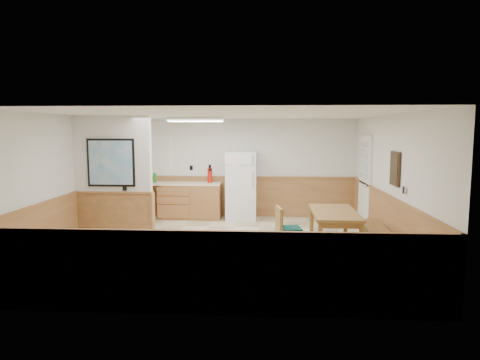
# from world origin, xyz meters

# --- Properties ---
(ground) EXTENTS (6.00, 6.00, 0.00)m
(ground) POSITION_xyz_m (0.00, 0.00, 0.00)
(ground) COLOR beige
(ground) RESTS_ON ground
(ceiling) EXTENTS (6.00, 6.00, 0.02)m
(ceiling) POSITION_xyz_m (0.00, 0.00, 2.50)
(ceiling) COLOR white
(ceiling) RESTS_ON back_wall
(back_wall) EXTENTS (6.00, 0.02, 2.50)m
(back_wall) POSITION_xyz_m (0.00, 3.00, 1.25)
(back_wall) COLOR white
(back_wall) RESTS_ON ground
(right_wall) EXTENTS (0.02, 6.00, 2.50)m
(right_wall) POSITION_xyz_m (3.00, 0.00, 1.25)
(right_wall) COLOR white
(right_wall) RESTS_ON ground
(left_wall) EXTENTS (0.02, 6.00, 2.50)m
(left_wall) POSITION_xyz_m (-3.00, 0.00, 1.25)
(left_wall) COLOR white
(left_wall) RESTS_ON ground
(wainscot_back) EXTENTS (6.00, 0.04, 1.00)m
(wainscot_back) POSITION_xyz_m (0.00, 2.98, 0.50)
(wainscot_back) COLOR #AC7A45
(wainscot_back) RESTS_ON ground
(wainscot_right) EXTENTS (0.04, 6.00, 1.00)m
(wainscot_right) POSITION_xyz_m (2.98, 0.00, 0.50)
(wainscot_right) COLOR #AC7A45
(wainscot_right) RESTS_ON ground
(wainscot_left) EXTENTS (0.04, 6.00, 1.00)m
(wainscot_left) POSITION_xyz_m (-2.98, 0.00, 0.50)
(wainscot_left) COLOR #AC7A45
(wainscot_left) RESTS_ON ground
(partition_wall) EXTENTS (1.50, 0.20, 2.50)m
(partition_wall) POSITION_xyz_m (-2.25, 0.19, 1.23)
(partition_wall) COLOR white
(partition_wall) RESTS_ON ground
(kitchen_counter) EXTENTS (2.20, 0.61, 1.00)m
(kitchen_counter) POSITION_xyz_m (-1.21, 2.68, 0.46)
(kitchen_counter) COLOR #9C6237
(kitchen_counter) RESTS_ON ground
(exterior_door) EXTENTS (0.07, 1.02, 2.15)m
(exterior_door) POSITION_xyz_m (2.96, 1.90, 1.05)
(exterior_door) COLOR white
(exterior_door) RESTS_ON ground
(kitchen_window) EXTENTS (0.80, 0.04, 1.00)m
(kitchen_window) POSITION_xyz_m (-2.10, 2.98, 1.55)
(kitchen_window) COLOR white
(kitchen_window) RESTS_ON back_wall
(wall_painting) EXTENTS (0.04, 0.50, 0.60)m
(wall_painting) POSITION_xyz_m (2.97, -0.30, 1.55)
(wall_painting) COLOR #342314
(wall_painting) RESTS_ON right_wall
(fluorescent_fixture) EXTENTS (1.20, 0.30, 0.09)m
(fluorescent_fixture) POSITION_xyz_m (-0.80, 1.30, 2.45)
(fluorescent_fixture) COLOR white
(fluorescent_fixture) RESTS_ON ceiling
(refrigerator) EXTENTS (0.75, 0.72, 1.69)m
(refrigerator) POSITION_xyz_m (0.12, 2.63, 0.85)
(refrigerator) COLOR white
(refrigerator) RESTS_ON ground
(dining_table) EXTENTS (0.82, 1.60, 0.75)m
(dining_table) POSITION_xyz_m (1.97, -0.15, 0.65)
(dining_table) COLOR olive
(dining_table) RESTS_ON ground
(dining_bench) EXTENTS (0.52, 1.75, 0.45)m
(dining_bench) POSITION_xyz_m (2.73, -0.16, 0.35)
(dining_bench) COLOR olive
(dining_bench) RESTS_ON ground
(dining_chair) EXTENTS (0.67, 0.50, 0.85)m
(dining_chair) POSITION_xyz_m (1.05, -0.32, 0.49)
(dining_chair) COLOR olive
(dining_chair) RESTS_ON ground
(fire_extinguisher) EXTENTS (0.14, 0.14, 0.46)m
(fire_extinguisher) POSITION_xyz_m (-0.68, 2.68, 1.10)
(fire_extinguisher) COLOR red
(fire_extinguisher) RESTS_ON kitchen_counter
(soap_bottle) EXTENTS (0.10, 0.10, 0.24)m
(soap_bottle) POSITION_xyz_m (-2.08, 2.67, 1.02)
(soap_bottle) COLOR #178322
(soap_bottle) RESTS_ON kitchen_counter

